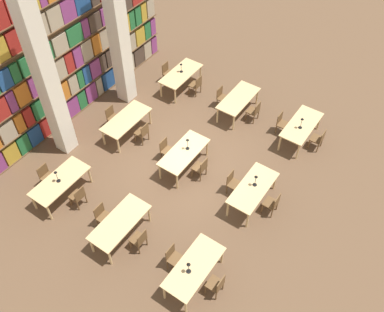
% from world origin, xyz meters
% --- Properties ---
extents(ground_plane, '(40.00, 40.00, 0.00)m').
position_xyz_m(ground_plane, '(0.00, 0.00, 0.00)').
color(ground_plane, brown).
extents(bookshelf_bank, '(9.92, 0.35, 5.50)m').
position_xyz_m(bookshelf_bank, '(-0.00, 5.16, 2.71)').
color(bookshelf_bank, brown).
rests_on(bookshelf_bank, ground_plane).
extents(pillar_left, '(0.56, 0.56, 6.00)m').
position_xyz_m(pillar_left, '(-1.69, 4.11, 3.00)').
color(pillar_left, silver).
rests_on(pillar_left, ground_plane).
extents(pillar_center, '(0.56, 0.56, 6.00)m').
position_xyz_m(pillar_center, '(1.69, 4.11, 3.00)').
color(pillar_center, silver).
rests_on(pillar_center, ground_plane).
extents(reading_table_0, '(1.97, 0.88, 0.77)m').
position_xyz_m(reading_table_0, '(-3.34, -2.64, 0.68)').
color(reading_table_0, tan).
rests_on(reading_table_0, ground_plane).
extents(chair_0, '(0.42, 0.40, 0.87)m').
position_xyz_m(chair_0, '(-3.30, -3.36, 0.47)').
color(chair_0, brown).
rests_on(chair_0, ground_plane).
extents(chair_1, '(0.42, 0.40, 0.87)m').
position_xyz_m(chair_1, '(-3.30, -1.92, 0.47)').
color(chair_1, brown).
rests_on(chair_1, ground_plane).
extents(desk_lamp_0, '(0.14, 0.14, 0.46)m').
position_xyz_m(desk_lamp_0, '(-3.54, -2.60, 1.07)').
color(desk_lamp_0, black).
rests_on(desk_lamp_0, reading_table_0).
extents(reading_table_1, '(1.97, 0.88, 0.77)m').
position_xyz_m(reading_table_1, '(-0.05, -2.63, 0.68)').
color(reading_table_1, tan).
rests_on(reading_table_1, ground_plane).
extents(chair_2, '(0.42, 0.40, 0.87)m').
position_xyz_m(chair_2, '(-0.04, -3.36, 0.47)').
color(chair_2, brown).
rests_on(chair_2, ground_plane).
extents(chair_3, '(0.42, 0.40, 0.87)m').
position_xyz_m(chair_3, '(-0.04, -1.91, 0.47)').
color(chair_3, brown).
rests_on(chair_3, ground_plane).
extents(desk_lamp_1, '(0.14, 0.14, 0.46)m').
position_xyz_m(desk_lamp_1, '(0.06, -2.63, 1.08)').
color(desk_lamp_1, black).
rests_on(desk_lamp_1, reading_table_1).
extents(reading_table_2, '(1.97, 0.88, 0.77)m').
position_xyz_m(reading_table_2, '(3.44, -2.68, 0.68)').
color(reading_table_2, tan).
rests_on(reading_table_2, ground_plane).
extents(chair_4, '(0.42, 0.40, 0.87)m').
position_xyz_m(chair_4, '(3.40, -3.40, 0.47)').
color(chair_4, brown).
rests_on(chair_4, ground_plane).
extents(chair_5, '(0.42, 0.40, 0.87)m').
position_xyz_m(chair_5, '(3.40, -1.96, 0.47)').
color(chair_5, brown).
rests_on(chair_5, ground_plane).
extents(desk_lamp_2, '(0.14, 0.14, 0.48)m').
position_xyz_m(desk_lamp_2, '(3.24, -2.70, 1.09)').
color(desk_lamp_2, black).
rests_on(desk_lamp_2, reading_table_2).
extents(reading_table_3, '(1.97, 0.88, 0.77)m').
position_xyz_m(reading_table_3, '(-3.40, -0.02, 0.68)').
color(reading_table_3, tan).
rests_on(reading_table_3, ground_plane).
extents(chair_6, '(0.42, 0.40, 0.87)m').
position_xyz_m(chair_6, '(-3.40, -0.74, 0.47)').
color(chair_6, brown).
rests_on(chair_6, ground_plane).
extents(chair_7, '(0.42, 0.40, 0.87)m').
position_xyz_m(chair_7, '(-3.40, 0.70, 0.47)').
color(chair_7, brown).
rests_on(chair_7, ground_plane).
extents(reading_table_4, '(1.97, 0.88, 0.77)m').
position_xyz_m(reading_table_4, '(-0.05, 0.03, 0.68)').
color(reading_table_4, tan).
rests_on(reading_table_4, ground_plane).
extents(chair_8, '(0.42, 0.40, 0.87)m').
position_xyz_m(chair_8, '(-0.09, -0.69, 0.47)').
color(chair_8, brown).
rests_on(chair_8, ground_plane).
extents(chair_9, '(0.42, 0.40, 0.87)m').
position_xyz_m(chair_9, '(-0.09, 0.75, 0.47)').
color(chair_9, brown).
rests_on(chair_9, ground_plane).
extents(desk_lamp_3, '(0.14, 0.14, 0.48)m').
position_xyz_m(desk_lamp_3, '(0.14, 0.01, 1.09)').
color(desk_lamp_3, black).
rests_on(desk_lamp_3, reading_table_4).
extents(reading_table_5, '(1.97, 0.88, 0.77)m').
position_xyz_m(reading_table_5, '(3.40, -0.07, 0.68)').
color(reading_table_5, tan).
rests_on(reading_table_5, ground_plane).
extents(chair_10, '(0.42, 0.40, 0.87)m').
position_xyz_m(chair_10, '(3.39, -0.80, 0.47)').
color(chair_10, brown).
rests_on(chair_10, ground_plane).
extents(chair_11, '(0.42, 0.40, 0.87)m').
position_xyz_m(chair_11, '(3.39, 0.65, 0.47)').
color(chair_11, brown).
rests_on(chair_11, ground_plane).
extents(reading_table_6, '(1.97, 0.88, 0.77)m').
position_xyz_m(reading_table_6, '(-3.31, 2.58, 0.68)').
color(reading_table_6, tan).
rests_on(reading_table_6, ground_plane).
extents(chair_12, '(0.42, 0.40, 0.87)m').
position_xyz_m(chair_12, '(-3.29, 1.86, 0.47)').
color(chair_12, brown).
rests_on(chair_12, ground_plane).
extents(chair_13, '(0.42, 0.40, 0.87)m').
position_xyz_m(chair_13, '(-3.29, 3.30, 0.47)').
color(chair_13, brown).
rests_on(chair_13, ground_plane).
extents(desk_lamp_4, '(0.14, 0.14, 0.49)m').
position_xyz_m(desk_lamp_4, '(-3.35, 2.58, 1.10)').
color(desk_lamp_4, black).
rests_on(desk_lamp_4, reading_table_6).
extents(reading_table_7, '(1.97, 0.88, 0.77)m').
position_xyz_m(reading_table_7, '(0.07, 2.70, 0.68)').
color(reading_table_7, tan).
rests_on(reading_table_7, ground_plane).
extents(chair_14, '(0.42, 0.40, 0.87)m').
position_xyz_m(chair_14, '(0.09, 1.97, 0.47)').
color(chair_14, brown).
rests_on(chair_14, ground_plane).
extents(chair_15, '(0.42, 0.40, 0.87)m').
position_xyz_m(chair_15, '(0.09, 3.42, 0.47)').
color(chair_15, brown).
rests_on(chair_15, ground_plane).
extents(reading_table_8, '(1.97, 0.88, 0.77)m').
position_xyz_m(reading_table_8, '(3.39, 2.62, 0.68)').
color(reading_table_8, tan).
rests_on(reading_table_8, ground_plane).
extents(chair_16, '(0.42, 0.40, 0.87)m').
position_xyz_m(chair_16, '(3.44, 1.90, 0.47)').
color(chair_16, brown).
rests_on(chair_16, ground_plane).
extents(chair_17, '(0.42, 0.40, 0.87)m').
position_xyz_m(chair_17, '(3.44, 3.35, 0.47)').
color(chair_17, brown).
rests_on(chair_17, ground_plane).
extents(desk_lamp_5, '(0.14, 0.14, 0.42)m').
position_xyz_m(desk_lamp_5, '(3.47, 2.66, 1.05)').
color(desk_lamp_5, black).
rests_on(desk_lamp_5, reading_table_8).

